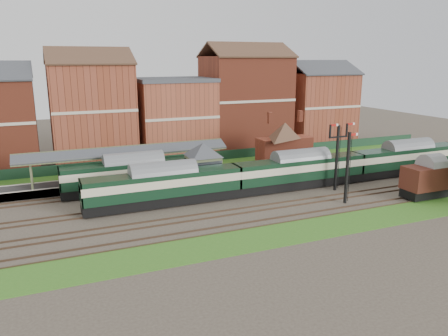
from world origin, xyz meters
name	(u,v)px	position (x,y,z in m)	size (l,w,h in m)	color
ground	(237,196)	(0.00, 0.00, 0.00)	(160.00, 160.00, 0.00)	#473D33
grass_back	(193,166)	(0.00, 16.00, 0.03)	(90.00, 4.50, 0.06)	#2D6619
grass_front	(291,232)	(0.00, -12.00, 0.03)	(90.00, 5.00, 0.06)	#2D6619
fence	(189,158)	(0.00, 18.00, 0.75)	(90.00, 0.12, 1.50)	#193823
platform	(172,176)	(-5.00, 9.75, 0.50)	(55.00, 3.40, 1.00)	#2D2D2D
signal_box	(203,166)	(-3.00, 3.25, 3.19)	(5.40, 5.40, 6.00)	#627754
brick_hut	(262,175)	(5.00, 3.25, 1.20)	(3.20, 2.64, 2.94)	brown
station_building	(285,141)	(12.00, 9.75, 3.96)	(8.10, 8.10, 5.90)	#993E27
canopy	(125,150)	(-11.00, 9.75, 4.58)	(26.00, 3.89, 4.08)	#4B5435
semaphore_bracket	(337,153)	(12.04, -2.50, 4.63)	(3.60, 0.25, 8.18)	black
semaphore_siding	(347,167)	(10.02, -7.00, 4.16)	(1.23, 0.25, 8.00)	black
town_backdrop	(173,113)	(-0.18, 25.00, 7.00)	(69.00, 10.00, 16.00)	#993E27
dmu_train	(300,170)	(8.53, 0.00, 2.34)	(51.95, 2.73, 3.99)	black
platform_railcar	(134,173)	(-10.66, 6.50, 2.30)	(17.04, 2.69, 3.92)	black
goods_van_b	(430,178)	(20.28, -9.00, 2.24)	(6.55, 2.84, 3.97)	black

